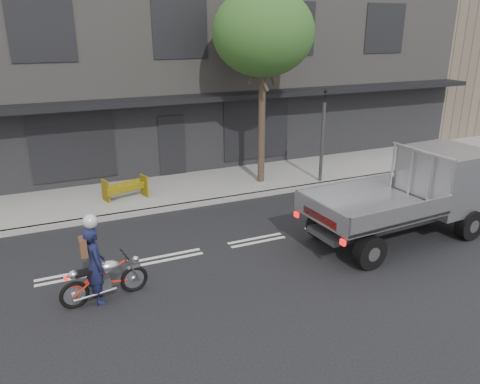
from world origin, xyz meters
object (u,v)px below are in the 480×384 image
(traffic_light_pole, at_px, (322,141))
(motorcycle, at_px, (104,278))
(rider, at_px, (95,265))
(street_tree, at_px, (263,33))
(flatbed_ute, at_px, (432,184))
(construction_barrier, at_px, (127,190))

(traffic_light_pole, height_order, motorcycle, traffic_light_pole)
(traffic_light_pole, xyz_separation_m, rider, (-8.54, -4.64, -0.81))
(street_tree, distance_m, flatbed_ute, 7.22)
(rider, xyz_separation_m, flatbed_ute, (9.07, -0.05, 0.54))
(rider, bearing_deg, street_tree, -57.11)
(flatbed_ute, xyz_separation_m, construction_barrier, (-7.39, 5.46, -0.86))
(street_tree, xyz_separation_m, flatbed_ute, (2.52, -5.54, -3.89))
(street_tree, relative_size, flatbed_ute, 1.26)
(flatbed_ute, bearing_deg, construction_barrier, 140.01)
(traffic_light_pole, bearing_deg, flatbed_ute, -83.66)
(motorcycle, bearing_deg, street_tree, 33.55)
(rider, bearing_deg, traffic_light_pole, -68.59)
(construction_barrier, bearing_deg, flatbed_ute, -36.43)
(street_tree, xyz_separation_m, motorcycle, (-6.39, -5.49, -4.78))
(street_tree, height_order, construction_barrier, street_tree)
(motorcycle, bearing_deg, flatbed_ute, -7.42)
(traffic_light_pole, bearing_deg, rider, -151.48)
(rider, bearing_deg, construction_barrier, -24.29)
(rider, bearing_deg, motorcycle, -97.09)
(rider, height_order, construction_barrier, rider)
(traffic_light_pole, height_order, flatbed_ute, traffic_light_pole)
(traffic_light_pole, distance_m, construction_barrier, 7.01)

